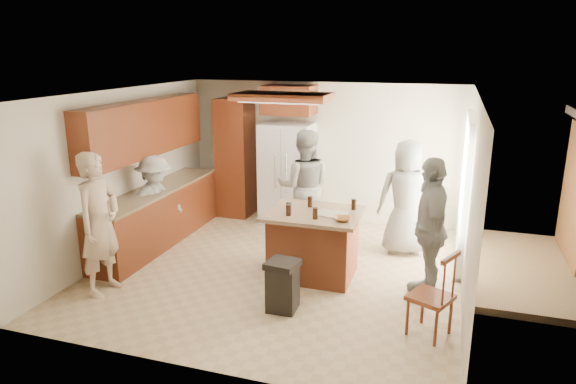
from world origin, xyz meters
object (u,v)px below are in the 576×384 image
(person_side_right, at_px, (430,228))
(person_counter, at_px, (156,204))
(kitchen_island, at_px, (313,243))
(person_behind_right, at_px, (406,197))
(person_behind_left, at_px, (304,186))
(person_front_left, at_px, (99,224))
(refrigerator, at_px, (288,173))
(trash_bin, at_px, (283,285))
(spindle_chair, at_px, (432,298))

(person_side_right, xyz_separation_m, person_counter, (-4.11, 0.33, -0.16))
(kitchen_island, bearing_deg, person_behind_right, 48.36)
(person_behind_left, height_order, person_counter, person_behind_left)
(person_front_left, distance_m, person_behind_left, 3.23)
(refrigerator, bearing_deg, trash_bin, -73.12)
(person_counter, height_order, kitchen_island, person_counter)
(person_front_left, bearing_deg, trash_bin, -82.56)
(person_counter, xyz_separation_m, refrigerator, (1.51, 1.96, 0.15))
(person_front_left, distance_m, person_side_right, 4.15)
(person_behind_left, relative_size, person_side_right, 1.01)
(kitchen_island, bearing_deg, person_behind_left, 111.62)
(person_behind_left, relative_size, person_counter, 1.22)
(person_counter, relative_size, spindle_chair, 1.51)
(person_behind_left, height_order, trash_bin, person_behind_left)
(person_counter, xyz_separation_m, kitchen_island, (2.58, -0.19, -0.28))
(person_counter, distance_m, refrigerator, 2.48)
(person_behind_right, distance_m, spindle_chair, 2.46)
(person_counter, bearing_deg, person_behind_left, -45.27)
(refrigerator, distance_m, spindle_chair, 4.27)
(person_side_right, xyz_separation_m, spindle_chair, (0.11, -0.97, -0.46))
(person_behind_right, height_order, person_counter, person_behind_right)
(person_front_left, xyz_separation_m, person_counter, (-0.13, 1.50, -0.17))
(person_front_left, relative_size, spindle_chair, 1.86)
(person_behind_left, xyz_separation_m, person_side_right, (2.03, -1.41, -0.01))
(person_behind_left, xyz_separation_m, refrigerator, (-0.56, 0.88, -0.02))
(person_counter, xyz_separation_m, spindle_chair, (4.22, -1.30, -0.30))
(person_counter, distance_m, trash_bin, 2.82)
(kitchen_island, distance_m, trash_bin, 1.07)
(person_behind_right, distance_m, person_counter, 3.85)
(person_behind_left, height_order, spindle_chair, person_behind_left)
(person_behind_right, distance_m, trash_bin, 2.67)
(person_counter, height_order, refrigerator, refrigerator)
(person_front_left, bearing_deg, spindle_chair, -85.85)
(person_behind_left, distance_m, person_counter, 2.35)
(kitchen_island, xyz_separation_m, trash_bin, (-0.09, -1.06, -0.16))
(person_side_right, height_order, person_counter, person_side_right)
(kitchen_island, height_order, spindle_chair, spindle_chair)
(person_behind_right, height_order, kitchen_island, person_behind_right)
(refrigerator, relative_size, kitchen_island, 1.41)
(person_counter, distance_m, kitchen_island, 2.60)
(person_front_left, relative_size, kitchen_island, 1.45)
(person_behind_left, bearing_deg, refrigerator, -70.58)
(trash_bin, bearing_deg, person_behind_right, 62.35)
(person_behind_right, xyz_separation_m, spindle_chair, (0.52, -2.37, -0.43))
(person_behind_left, xyz_separation_m, trash_bin, (0.41, -2.33, -0.60))
(person_front_left, height_order, person_behind_right, person_front_left)
(refrigerator, height_order, kitchen_island, refrigerator)
(person_front_left, xyz_separation_m, person_behind_right, (3.57, 2.56, -0.04))
(person_front_left, distance_m, person_behind_right, 4.40)
(person_behind_right, bearing_deg, person_front_left, 27.23)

